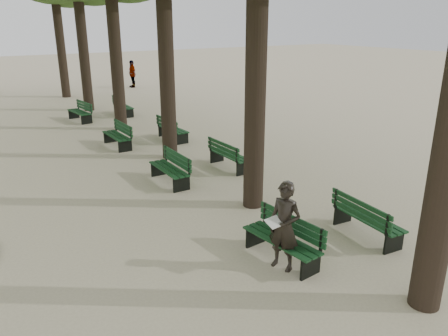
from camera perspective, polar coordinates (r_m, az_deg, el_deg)
ground at (r=8.67m, az=7.48°, el=-13.74°), size 120.00×120.00×0.00m
bench_left_0 at (r=9.04m, az=7.48°, el=-10.27°), size 0.74×1.85×0.92m
bench_left_1 at (r=13.09m, az=-7.13°, el=-0.83°), size 0.58×1.80×0.92m
bench_left_2 at (r=17.19m, az=-13.77°, el=3.57°), size 0.62×1.81×0.92m
bench_left_3 at (r=22.14m, az=-18.30°, el=6.52°), size 0.79×1.86×0.92m
bench_right_0 at (r=10.36m, az=18.17°, el=-7.14°), size 0.73×1.85×0.92m
bench_right_1 at (r=14.29m, az=0.76°, el=1.03°), size 0.60×1.81×0.92m
bench_right_2 at (r=17.84m, az=-6.68°, el=4.54°), size 0.63×1.82×0.92m
bench_right_3 at (r=23.02m, az=-12.99°, el=7.43°), size 0.63×1.82×0.92m
man_with_map at (r=8.49m, az=7.90°, el=-7.55°), size 0.73×0.80×1.80m
pedestrian_c at (r=32.45m, az=-11.91°, el=11.94°), size 0.39×1.12×1.90m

